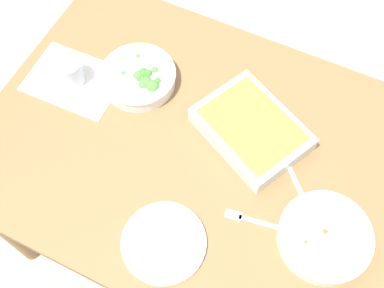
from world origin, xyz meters
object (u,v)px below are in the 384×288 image
(baking_dish, at_px, (251,129))
(drink_cup, at_px, (72,73))
(side_plate, at_px, (164,243))
(broccoli_bowl, at_px, (139,77))
(stew_bowl, at_px, (324,237))
(fork_on_table, at_px, (253,221))
(spoon_by_stew, at_px, (305,205))

(baking_dish, xyz_separation_m, drink_cup, (0.56, 0.06, 0.00))
(side_plate, bearing_deg, broccoli_bowl, -54.39)
(stew_bowl, height_order, broccoli_bowl, broccoli_bowl)
(fork_on_table, bearing_deg, stew_bowl, -171.00)
(stew_bowl, xyz_separation_m, broccoli_bowl, (0.66, -0.23, -0.00))
(spoon_by_stew, relative_size, fork_on_table, 0.78)
(side_plate, distance_m, spoon_by_stew, 0.39)
(stew_bowl, xyz_separation_m, baking_dish, (0.29, -0.21, 0.00))
(broccoli_bowl, height_order, drink_cup, drink_cup)
(broccoli_bowl, xyz_separation_m, fork_on_table, (-0.48, 0.26, -0.03))
(spoon_by_stew, bearing_deg, fork_on_table, 43.00)
(stew_bowl, distance_m, baking_dish, 0.35)
(baking_dish, height_order, fork_on_table, baking_dish)
(stew_bowl, height_order, spoon_by_stew, stew_bowl)
(drink_cup, xyz_separation_m, fork_on_table, (-0.66, 0.18, -0.04))
(spoon_by_stew, bearing_deg, baking_dish, -32.16)
(stew_bowl, relative_size, spoon_by_stew, 1.72)
(drink_cup, height_order, fork_on_table, drink_cup)
(stew_bowl, xyz_separation_m, side_plate, (0.36, 0.18, -0.03))
(broccoli_bowl, bearing_deg, stew_bowl, 160.77)
(drink_cup, bearing_deg, broccoli_bowl, -156.31)
(broccoli_bowl, distance_m, baking_dish, 0.37)
(stew_bowl, bearing_deg, side_plate, 26.75)
(broccoli_bowl, distance_m, spoon_by_stew, 0.61)
(broccoli_bowl, distance_m, side_plate, 0.51)
(baking_dish, height_order, spoon_by_stew, baking_dish)
(stew_bowl, height_order, baking_dish, same)
(stew_bowl, distance_m, spoon_by_stew, 0.11)
(stew_bowl, xyz_separation_m, drink_cup, (0.84, -0.15, 0.01))
(baking_dish, relative_size, spoon_by_stew, 2.63)
(broccoli_bowl, xyz_separation_m, side_plate, (-0.30, 0.41, -0.02))
(spoon_by_stew, height_order, fork_on_table, spoon_by_stew)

